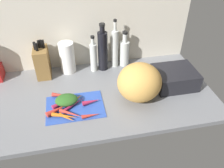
{
  "coord_description": "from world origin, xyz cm",
  "views": [
    {
      "loc": [
        -5.55,
        -118.45,
        97.77
      ],
      "look_at": [
        16.4,
        -10.8,
        13.96
      ],
      "focal_mm": 36.92,
      "sensor_mm": 36.0,
      "label": 1
    }
  ],
  "objects_px": {
    "bottle_2": "(115,48)",
    "carrot_3": "(71,113)",
    "bottle_1": "(103,50)",
    "cutting_board": "(75,106)",
    "carrot_2": "(74,104)",
    "carrot_5": "(65,116)",
    "bottle_3": "(124,52)",
    "carrot_4": "(91,115)",
    "carrot_0": "(57,110)",
    "carrot_1": "(91,102)",
    "carrot_8": "(64,102)",
    "winter_squash": "(139,82)",
    "bottle_0": "(93,57)",
    "carrot_9": "(67,118)",
    "knife_block": "(42,62)",
    "dish_rack": "(175,77)",
    "carrot_6": "(61,95)",
    "paper_towel_roll": "(67,58)",
    "carrot_7": "(75,99)"
  },
  "relations": [
    {
      "from": "cutting_board",
      "to": "carrot_2",
      "type": "xyz_separation_m",
      "value": [
        -0.01,
        0.01,
        0.01
      ]
    },
    {
      "from": "carrot_0",
      "to": "dish_rack",
      "type": "xyz_separation_m",
      "value": [
        0.8,
        0.12,
        0.03
      ]
    },
    {
      "from": "carrot_2",
      "to": "carrot_6",
      "type": "relative_size",
      "value": 1.46
    },
    {
      "from": "cutting_board",
      "to": "bottle_3",
      "type": "distance_m",
      "value": 0.6
    },
    {
      "from": "bottle_1",
      "to": "dish_rack",
      "type": "height_order",
      "value": "bottle_1"
    },
    {
      "from": "carrot_1",
      "to": "knife_block",
      "type": "xyz_separation_m",
      "value": [
        -0.29,
        0.39,
        0.09
      ]
    },
    {
      "from": "carrot_1",
      "to": "carrot_6",
      "type": "distance_m",
      "value": 0.21
    },
    {
      "from": "bottle_1",
      "to": "dish_rack",
      "type": "xyz_separation_m",
      "value": [
        0.45,
        -0.3,
        -0.1
      ]
    },
    {
      "from": "carrot_5",
      "to": "winter_squash",
      "type": "distance_m",
      "value": 0.49
    },
    {
      "from": "carrot_2",
      "to": "carrot_6",
      "type": "bearing_deg",
      "value": 127.34
    },
    {
      "from": "bottle_0",
      "to": "bottle_1",
      "type": "distance_m",
      "value": 0.08
    },
    {
      "from": "carrot_0",
      "to": "carrot_2",
      "type": "distance_m",
      "value": 0.11
    },
    {
      "from": "paper_towel_roll",
      "to": "bottle_3",
      "type": "relative_size",
      "value": 0.84
    },
    {
      "from": "knife_block",
      "to": "carrot_2",
      "type": "bearing_deg",
      "value": -64.17
    },
    {
      "from": "carrot_6",
      "to": "carrot_4",
      "type": "bearing_deg",
      "value": -52.61
    },
    {
      "from": "carrot_0",
      "to": "carrot_1",
      "type": "relative_size",
      "value": 1.23
    },
    {
      "from": "carrot_0",
      "to": "knife_block",
      "type": "bearing_deg",
      "value": 101.42
    },
    {
      "from": "carrot_8",
      "to": "dish_rack",
      "type": "bearing_deg",
      "value": 4.51
    },
    {
      "from": "cutting_board",
      "to": "bottle_2",
      "type": "xyz_separation_m",
      "value": [
        0.34,
        0.41,
        0.15
      ]
    },
    {
      "from": "carrot_9",
      "to": "knife_block",
      "type": "xyz_separation_m",
      "value": [
        -0.14,
        0.49,
        0.09
      ]
    },
    {
      "from": "paper_towel_roll",
      "to": "bottle_2",
      "type": "xyz_separation_m",
      "value": [
        0.35,
        0.01,
        0.04
      ]
    },
    {
      "from": "carrot_2",
      "to": "carrot_7",
      "type": "bearing_deg",
      "value": 72.6
    },
    {
      "from": "bottle_0",
      "to": "carrot_8",
      "type": "bearing_deg",
      "value": -124.61
    },
    {
      "from": "cutting_board",
      "to": "carrot_2",
      "type": "bearing_deg",
      "value": 134.23
    },
    {
      "from": "carrot_2",
      "to": "bottle_3",
      "type": "relative_size",
      "value": 0.61
    },
    {
      "from": "bottle_1",
      "to": "carrot_2",
      "type": "bearing_deg",
      "value": -122.89
    },
    {
      "from": "cutting_board",
      "to": "paper_towel_roll",
      "type": "bearing_deg",
      "value": 92.17
    },
    {
      "from": "carrot_3",
      "to": "carrot_2",
      "type": "bearing_deg",
      "value": 73.56
    },
    {
      "from": "paper_towel_roll",
      "to": "carrot_0",
      "type": "bearing_deg",
      "value": -101.88
    },
    {
      "from": "carrot_4",
      "to": "winter_squash",
      "type": "height_order",
      "value": "winter_squash"
    },
    {
      "from": "carrot_5",
      "to": "carrot_8",
      "type": "relative_size",
      "value": 0.99
    },
    {
      "from": "carrot_0",
      "to": "bottle_2",
      "type": "bearing_deg",
      "value": 44.76
    },
    {
      "from": "carrot_4",
      "to": "carrot_8",
      "type": "xyz_separation_m",
      "value": [
        -0.15,
        0.15,
        0.0
      ]
    },
    {
      "from": "bottle_2",
      "to": "dish_rack",
      "type": "relative_size",
      "value": 1.35
    },
    {
      "from": "carrot_5",
      "to": "bottle_3",
      "type": "xyz_separation_m",
      "value": [
        0.48,
        0.5,
        0.09
      ]
    },
    {
      "from": "carrot_5",
      "to": "winter_squash",
      "type": "bearing_deg",
      "value": 11.43
    },
    {
      "from": "carrot_3",
      "to": "carrot_0",
      "type": "bearing_deg",
      "value": 150.66
    },
    {
      "from": "paper_towel_roll",
      "to": "bottle_2",
      "type": "bearing_deg",
      "value": 0.94
    },
    {
      "from": "carrot_4",
      "to": "carrot_5",
      "type": "height_order",
      "value": "carrot_5"
    },
    {
      "from": "carrot_3",
      "to": "carrot_8",
      "type": "bearing_deg",
      "value": 109.09
    },
    {
      "from": "carrot_0",
      "to": "carrot_8",
      "type": "xyz_separation_m",
      "value": [
        0.04,
        0.07,
        -0.0
      ]
    },
    {
      "from": "carrot_0",
      "to": "bottle_1",
      "type": "height_order",
      "value": "bottle_1"
    },
    {
      "from": "carrot_1",
      "to": "carrot_5",
      "type": "relative_size",
      "value": 0.72
    },
    {
      "from": "carrot_6",
      "to": "bottle_3",
      "type": "height_order",
      "value": "bottle_3"
    },
    {
      "from": "carrot_4",
      "to": "knife_block",
      "type": "distance_m",
      "value": 0.58
    },
    {
      "from": "dish_rack",
      "to": "carrot_6",
      "type": "bearing_deg",
      "value": 179.31
    },
    {
      "from": "bottle_1",
      "to": "bottle_2",
      "type": "bearing_deg",
      "value": 12.36
    },
    {
      "from": "bottle_2",
      "to": "carrot_3",
      "type": "bearing_deg",
      "value": -127.11
    },
    {
      "from": "carrot_6",
      "to": "bottle_1",
      "type": "xyz_separation_m",
      "value": [
        0.33,
        0.29,
        0.14
      ]
    },
    {
      "from": "carrot_4",
      "to": "carrot_2",
      "type": "bearing_deg",
      "value": 127.42
    }
  ]
}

